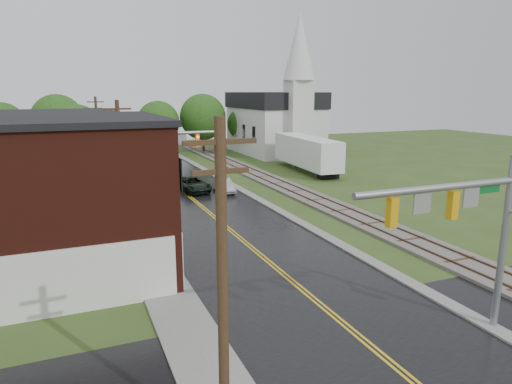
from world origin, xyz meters
TOP-DOWN VIEW (x-y plane):
  - main_road at (0.00, 30.00)m, footprint 10.00×90.00m
  - cross_road at (0.00, 2.00)m, footprint 60.00×9.00m
  - curb_right at (5.40, 35.00)m, footprint 0.80×70.00m
  - sidewalk_left at (-6.20, 25.00)m, footprint 2.40×50.00m
  - brick_building at (-12.48, 15.00)m, footprint 14.30×10.30m
  - yellow_house at (-11.00, 26.00)m, footprint 8.00×7.00m
  - darkred_building at (-10.00, 35.00)m, footprint 7.00×6.00m
  - church at (20.00, 53.74)m, footprint 10.40×18.40m
  - railroad at (10.00, 35.00)m, footprint 3.20×80.00m
  - traffic_signal_near at (3.47, 2.00)m, footprint 7.34×0.30m
  - traffic_signal_far at (-3.47, 27.00)m, footprint 7.34×0.43m
  - utility_pole_a at (-6.80, 0.00)m, footprint 1.80×0.28m
  - utility_pole_b at (-6.80, 22.00)m, footprint 1.80×0.28m
  - utility_pole_c at (-6.80, 44.00)m, footprint 1.80×0.28m
  - tree_left_c at (-13.85, 39.90)m, footprint 6.00×6.00m
  - tree_left_e at (-8.85, 45.90)m, footprint 6.40×6.40m
  - suv_dark at (0.80, 32.18)m, footprint 2.96×5.42m
  - sedan_silver at (3.50, 30.86)m, footprint 1.44×4.07m
  - pickup_white at (-4.80, 17.97)m, footprint 2.36×4.72m
  - semi_trailer at (16.52, 37.90)m, footprint 3.85×13.68m

SIDE VIEW (x-z plane):
  - main_road at x=0.00m, z-range -0.01..0.01m
  - cross_road at x=0.00m, z-range -0.01..0.01m
  - curb_right at x=5.40m, z-range -0.06..0.06m
  - sidewalk_left at x=-6.20m, z-range -0.06..0.06m
  - railroad at x=10.00m, z-range -0.04..0.26m
  - pickup_white at x=-4.80m, z-range 0.00..1.32m
  - sedan_silver at x=3.50m, z-range 0.00..1.34m
  - suv_dark at x=0.80m, z-range 0.00..1.44m
  - darkred_building at x=-10.00m, z-range 0.00..4.40m
  - semi_trailer at x=16.52m, z-range 0.37..4.54m
  - yellow_house at x=-11.00m, z-range 0.00..6.40m
  - brick_building at x=-12.48m, z-range 0.00..8.30m
  - tree_left_c at x=-13.85m, z-range 0.69..8.34m
  - utility_pole_a at x=-6.80m, z-range 0.22..9.22m
  - utility_pole_b at x=-6.80m, z-range 0.22..9.22m
  - utility_pole_c at x=-6.80m, z-range 0.22..9.22m
  - tree_left_e at x=-8.85m, z-range 0.73..8.89m
  - traffic_signal_near at x=3.47m, z-range 1.37..8.57m
  - traffic_signal_far at x=-3.47m, z-range 1.37..8.57m
  - church at x=20.00m, z-range -4.17..15.83m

